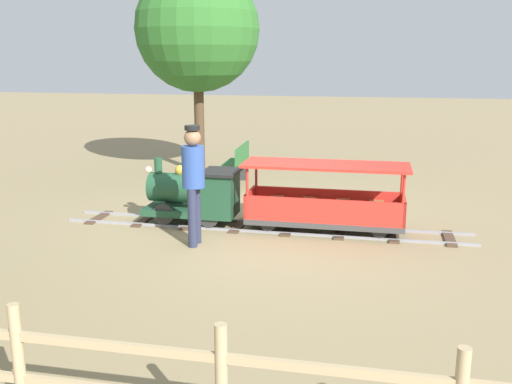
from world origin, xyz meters
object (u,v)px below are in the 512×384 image
Objects in this scene: park_bench at (236,165)px; oak_tree_far at (197,30)px; locomotive at (196,193)px; passenger_car at (325,204)px; conductor_person at (193,176)px.

oak_tree_far is (1.20, 1.11, 2.63)m from park_bench.
locomotive is at bearing -178.88° from park_bench.
oak_tree_far is at bearing 38.28° from passenger_car.
oak_tree_far reaches higher than locomotive.
conductor_person is at bearing -163.57° from oak_tree_far.
oak_tree_far reaches higher than passenger_car.
oak_tree_far is (4.86, 1.43, 2.09)m from conductor_person.
conductor_person is at bearing 119.49° from passenger_car.
locomotive reaches higher than park_bench.
park_bench is at bearing 36.12° from passenger_car.
locomotive is at bearing -163.53° from oak_tree_far.
passenger_car is 5.64m from oak_tree_far.
park_bench is (2.73, 0.05, -0.07)m from locomotive.
conductor_person is 3.72m from park_bench.
passenger_car is 3.37m from park_bench.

